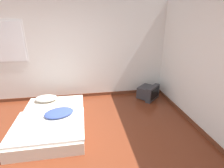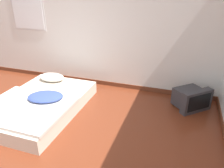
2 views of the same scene
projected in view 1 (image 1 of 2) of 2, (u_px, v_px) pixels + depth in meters
ground_plane at (49, 168)px, 2.67m from camera, size 20.00×20.00×0.00m
wall_back at (58, 53)px, 4.54m from camera, size 8.12×0.08×2.60m
mattress_bed at (52, 120)px, 3.65m from camera, size 1.32×1.93×0.38m
crt_tv at (148, 92)px, 4.88m from camera, size 0.69×0.68×0.39m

